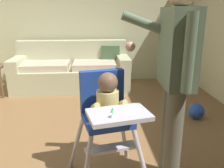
# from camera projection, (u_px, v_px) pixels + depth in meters

# --- Properties ---
(ground) EXTENTS (6.03, 7.11, 0.10)m
(ground) POSITION_uv_depth(u_px,v_px,m) (75.00, 159.00, 2.42)
(ground) COLOR olive
(wall_far) EXTENTS (5.23, 0.06, 2.53)m
(wall_far) POSITION_uv_depth(u_px,v_px,m) (82.00, 18.00, 4.69)
(wall_far) COLOR beige
(wall_far) RESTS_ON ground
(couch) EXTENTS (2.10, 0.86, 0.86)m
(couch) POSITION_uv_depth(u_px,v_px,m) (72.00, 70.00, 4.45)
(couch) COLOR #BEC09A
(couch) RESTS_ON ground
(high_chair) EXTENTS (0.72, 0.81, 0.96)m
(high_chair) POSITION_uv_depth(u_px,v_px,m) (107.00, 108.00, 1.85)
(high_chair) COLOR silver
(high_chair) RESTS_ON ground
(adult_standing) EXTENTS (0.51, 0.51, 1.60)m
(adult_standing) POSITION_uv_depth(u_px,v_px,m) (175.00, 78.00, 1.80)
(adult_standing) COLOR #666451
(adult_standing) RESTS_ON ground
(toy_ball) EXTENTS (0.22, 0.22, 0.22)m
(toy_ball) POSITION_uv_depth(u_px,v_px,m) (196.00, 111.00, 3.20)
(toy_ball) COLOR #284CB7
(toy_ball) RESTS_ON ground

